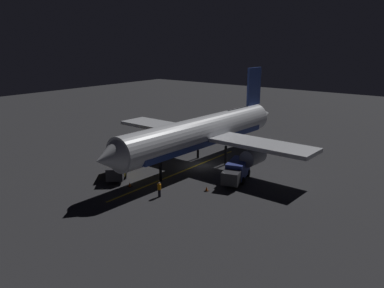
{
  "coord_description": "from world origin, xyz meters",
  "views": [
    {
      "loc": [
        -30.77,
        41.84,
        16.88
      ],
      "look_at": [
        0.0,
        2.0,
        3.5
      ],
      "focal_mm": 36.55,
      "sensor_mm": 36.0,
      "label": 1
    }
  ],
  "objects_px": {
    "airliner": "(204,133)",
    "traffic_cone_near_right": "(207,189)",
    "ground_crew_worker": "(159,189)",
    "baggage_truck": "(118,167)",
    "traffic_cone_near_left": "(130,185)",
    "catering_truck": "(237,171)"
  },
  "relations": [
    {
      "from": "airliner",
      "to": "ground_crew_worker",
      "type": "bearing_deg",
      "value": 103.78
    },
    {
      "from": "ground_crew_worker",
      "to": "traffic_cone_near_right",
      "type": "xyz_separation_m",
      "value": [
        -3.16,
        -4.61,
        -0.64
      ]
    },
    {
      "from": "ground_crew_worker",
      "to": "traffic_cone_near_right",
      "type": "bearing_deg",
      "value": -124.41
    },
    {
      "from": "traffic_cone_near_left",
      "to": "traffic_cone_near_right",
      "type": "relative_size",
      "value": 1.0
    },
    {
      "from": "baggage_truck",
      "to": "traffic_cone_near_right",
      "type": "relative_size",
      "value": 10.48
    },
    {
      "from": "catering_truck",
      "to": "baggage_truck",
      "type": "bearing_deg",
      "value": 31.57
    },
    {
      "from": "ground_crew_worker",
      "to": "traffic_cone_near_left",
      "type": "relative_size",
      "value": 3.16
    },
    {
      "from": "catering_truck",
      "to": "traffic_cone_near_right",
      "type": "relative_size",
      "value": 11.75
    },
    {
      "from": "baggage_truck",
      "to": "traffic_cone_near_left",
      "type": "xyz_separation_m",
      "value": [
        -3.82,
        1.58,
        -1.04
      ]
    },
    {
      "from": "catering_truck",
      "to": "traffic_cone_near_right",
      "type": "xyz_separation_m",
      "value": [
        0.93,
        5.05,
        -1.01
      ]
    },
    {
      "from": "baggage_truck",
      "to": "traffic_cone_near_right",
      "type": "distance_m",
      "value": 12.3
    },
    {
      "from": "airliner",
      "to": "traffic_cone_near_right",
      "type": "distance_m",
      "value": 10.99
    },
    {
      "from": "airliner",
      "to": "traffic_cone_near_left",
      "type": "bearing_deg",
      "value": 81.42
    },
    {
      "from": "airliner",
      "to": "baggage_truck",
      "type": "xyz_separation_m",
      "value": [
        5.69,
        10.79,
        -3.31
      ]
    },
    {
      "from": "traffic_cone_near_left",
      "to": "traffic_cone_near_right",
      "type": "bearing_deg",
      "value": -151.33
    },
    {
      "from": "baggage_truck",
      "to": "ground_crew_worker",
      "type": "xyz_separation_m",
      "value": [
        -8.76,
        1.76,
        -0.4
      ]
    },
    {
      "from": "catering_truck",
      "to": "traffic_cone_near_left",
      "type": "bearing_deg",
      "value": 46.37
    },
    {
      "from": "airliner",
      "to": "ground_crew_worker",
      "type": "height_order",
      "value": "airliner"
    },
    {
      "from": "baggage_truck",
      "to": "ground_crew_worker",
      "type": "bearing_deg",
      "value": 168.64
    },
    {
      "from": "baggage_truck",
      "to": "traffic_cone_near_right",
      "type": "xyz_separation_m",
      "value": [
        -11.92,
        -2.85,
        -1.04
      ]
    },
    {
      "from": "ground_crew_worker",
      "to": "airliner",
      "type": "bearing_deg",
      "value": -76.22
    },
    {
      "from": "traffic_cone_near_left",
      "to": "traffic_cone_near_right",
      "type": "distance_m",
      "value": 9.23
    }
  ]
}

